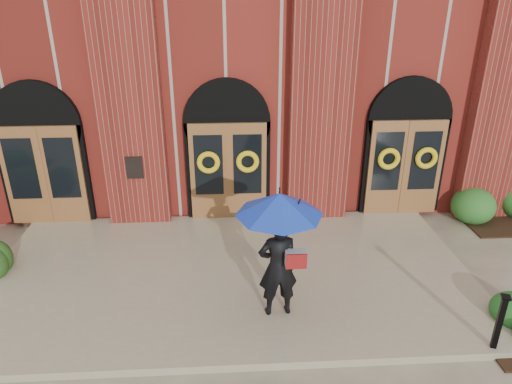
{
  "coord_description": "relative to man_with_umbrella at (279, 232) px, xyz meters",
  "views": [
    {
      "loc": [
        0.05,
        -7.97,
        5.48
      ],
      "look_at": [
        0.59,
        1.0,
        1.57
      ],
      "focal_mm": 32.0,
      "sensor_mm": 36.0,
      "label": 1
    }
  ],
  "objects": [
    {
      "name": "metal_post",
      "position": [
        3.46,
        -1.12,
        -1.12
      ],
      "size": [
        0.17,
        0.17,
        1.01
      ],
      "rotation": [
        0.0,
        0.0,
        -0.34
      ],
      "color": "black",
      "rests_on": "landing"
    },
    {
      "name": "ground",
      "position": [
        -0.84,
        1.23,
        -1.8
      ],
      "size": [
        90.0,
        90.0,
        0.0
      ],
      "primitive_type": "plane",
      "color": "tan",
      "rests_on": "ground"
    },
    {
      "name": "landing",
      "position": [
        -0.84,
        1.38,
        -1.73
      ],
      "size": [
        10.0,
        5.3,
        0.15
      ],
      "primitive_type": "cube",
      "color": "tan",
      "rests_on": "ground"
    },
    {
      "name": "man_with_umbrella",
      "position": [
        0.0,
        0.0,
        0.0
      ],
      "size": [
        1.64,
        1.64,
        2.36
      ],
      "rotation": [
        0.0,
        0.0,
        3.25
      ],
      "color": "black",
      "rests_on": "landing"
    },
    {
      "name": "church_building",
      "position": [
        -0.84,
        10.01,
        1.7
      ],
      "size": [
        16.2,
        12.53,
        7.0
      ],
      "color": "maroon",
      "rests_on": "ground"
    }
  ]
}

